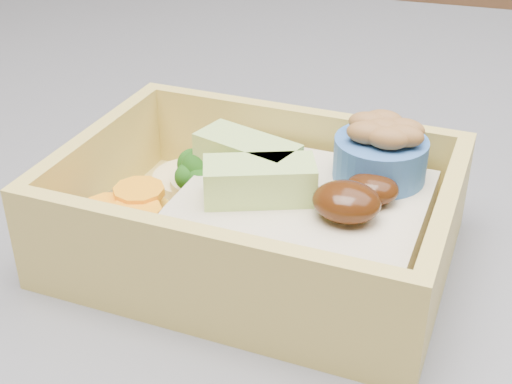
% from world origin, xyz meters
% --- Properties ---
extents(bento_box, '(0.21, 0.16, 0.07)m').
position_xyz_m(bento_box, '(-0.00, -0.21, 0.95)').
color(bento_box, '#CFB455').
rests_on(bento_box, island).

